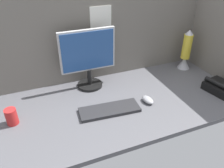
{
  "coord_description": "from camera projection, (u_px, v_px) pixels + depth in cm",
  "views": [
    {
      "loc": [
        -46.13,
        -110.4,
        85.87
      ],
      "look_at": [
        -3.59,
        0.0,
        14.0
      ],
      "focal_mm": 35.89,
      "sensor_mm": 36.0,
      "label": 1
    }
  ],
  "objects": [
    {
      "name": "lava_lamp",
      "position": [
        186.0,
        53.0,
        1.81
      ],
      "size": [
        9.92,
        9.92,
        32.47
      ],
      "color": "#A5A5AD",
      "rests_on": "ground_plane"
    },
    {
      "name": "mouse",
      "position": [
        148.0,
        100.0,
        1.45
      ],
      "size": [
        6.71,
        10.2,
        3.4
      ],
      "primitive_type": "ellipsoid",
      "rotation": [
        0.0,
        0.0,
        0.12
      ],
      "color": "#99999E",
      "rests_on": "ground_plane"
    },
    {
      "name": "monitor",
      "position": [
        88.0,
        57.0,
        1.52
      ],
      "size": [
        38.32,
        18.0,
        41.66
      ],
      "color": "black",
      "rests_on": "ground_plane"
    },
    {
      "name": "ground_plane",
      "position": [
        114.0,
        103.0,
        1.48
      ],
      "size": [
        180.0,
        80.0,
        3.0
      ],
      "primitive_type": "cube",
      "color": "#515156"
    },
    {
      "name": "cubicle_wall_back",
      "position": [
        94.0,
        37.0,
        1.6
      ],
      "size": [
        180.0,
        5.5,
        63.45
      ],
      "color": "slate",
      "rests_on": "ground_plane"
    },
    {
      "name": "desk_phone",
      "position": [
        220.0,
        87.0,
        1.56
      ],
      "size": [
        20.34,
        21.92,
        8.8
      ],
      "color": "black",
      "rests_on": "ground_plane"
    },
    {
      "name": "keyboard",
      "position": [
        110.0,
        110.0,
        1.37
      ],
      "size": [
        38.01,
        16.23,
        2.0
      ],
      "primitive_type": "cube",
      "rotation": [
        0.0,
        0.0,
        -0.09
      ],
      "color": "#262628",
      "rests_on": "ground_plane"
    },
    {
      "name": "mug_red_plastic",
      "position": [
        12.0,
        117.0,
        1.26
      ],
      "size": [
        6.51,
        6.51,
        9.75
      ],
      "color": "red",
      "rests_on": "ground_plane"
    }
  ]
}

